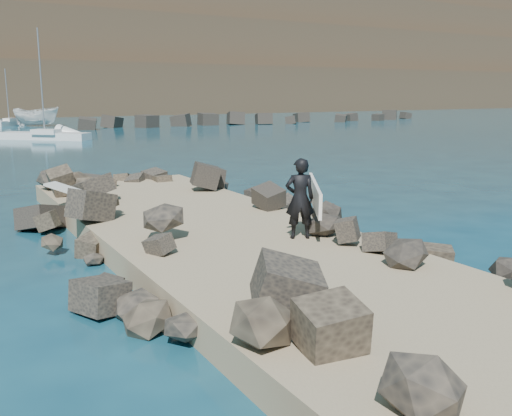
% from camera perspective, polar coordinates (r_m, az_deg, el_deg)
% --- Properties ---
extents(ground, '(800.00, 800.00, 0.00)m').
position_cam_1_polar(ground, '(14.49, -1.98, -5.14)').
color(ground, '#0F384C').
rests_on(ground, ground).
extents(jetty, '(6.00, 26.00, 0.60)m').
position_cam_1_polar(jetty, '(12.75, 2.26, -6.07)').
color(jetty, '#8C7759').
rests_on(jetty, ground).
extents(riprap_left, '(2.60, 22.00, 1.00)m').
position_cam_1_polar(riprap_left, '(11.93, -11.01, -6.52)').
color(riprap_left, black).
rests_on(riprap_left, ground).
extents(riprap_right, '(2.60, 22.00, 1.00)m').
position_cam_1_polar(riprap_right, '(14.75, 10.81, -3.03)').
color(riprap_right, black).
rests_on(riprap_right, ground).
extents(breakwater_secondary, '(52.00, 4.00, 1.20)m').
position_cam_1_polar(breakwater_secondary, '(79.12, 1.74, 8.88)').
color(breakwater_secondary, black).
rests_on(breakwater_secondary, ground).
extents(surfboard_resting, '(1.77, 1.99, 0.07)m').
position_cam_1_polar(surfboard_resting, '(18.19, -17.39, 1.11)').
color(surfboard_resting, silver).
rests_on(surfboard_resting, riprap_left).
extents(boat_imported, '(6.27, 5.91, 2.42)m').
position_cam_1_polar(boat_imported, '(77.87, -21.10, 8.54)').
color(boat_imported, white).
rests_on(boat_imported, ground).
extents(surfer_with_board, '(1.52, 2.19, 1.99)m').
position_cam_1_polar(surfer_with_board, '(14.00, 4.63, 1.00)').
color(surfer_with_board, black).
rests_on(surfer_with_board, jetty).
extents(sailboat_f, '(1.80, 6.10, 7.36)m').
position_cam_1_polar(sailboat_f, '(119.04, -6.70, 9.55)').
color(sailboat_f, silver).
rests_on(sailboat_f, ground).
extents(sailboat_b, '(4.63, 5.52, 7.29)m').
position_cam_1_polar(sailboat_b, '(80.50, -23.43, 7.82)').
color(sailboat_b, silver).
rests_on(sailboat_b, ground).
extents(sailboat_c, '(7.28, 6.92, 9.82)m').
position_cam_1_polar(sailboat_c, '(54.83, -20.33, 6.78)').
color(sailboat_c, silver).
rests_on(sailboat_c, ground).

